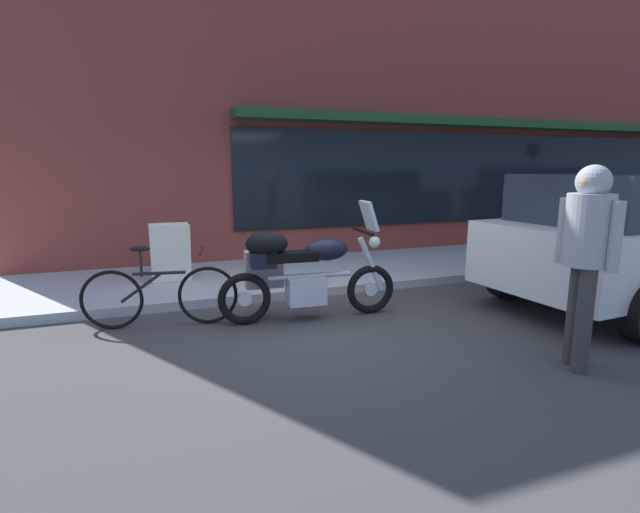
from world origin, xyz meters
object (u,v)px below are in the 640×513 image
object	(u,v)px
touring_motorcycle	(298,270)
sandwich_board_sign	(171,253)
pedestrian_walking	(587,243)
parked_bicycle	(160,295)

from	to	relation	value
touring_motorcycle	sandwich_board_sign	distance (m)	2.34
pedestrian_walking	sandwich_board_sign	distance (m)	5.25
parked_bicycle	pedestrian_walking	size ratio (longest dim) A/B	0.94
touring_motorcycle	pedestrian_walking	world-z (taller)	pedestrian_walking
touring_motorcycle	pedestrian_walking	bearing A→B (deg)	-49.00
touring_motorcycle	parked_bicycle	distance (m)	1.57
touring_motorcycle	sandwich_board_sign	size ratio (longest dim) A/B	2.53
touring_motorcycle	pedestrian_walking	size ratio (longest dim) A/B	1.19
pedestrian_walking	parked_bicycle	bearing A→B (deg)	144.35
parked_bicycle	pedestrian_walking	xyz separation A→B (m)	(3.42, -2.45, 0.76)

